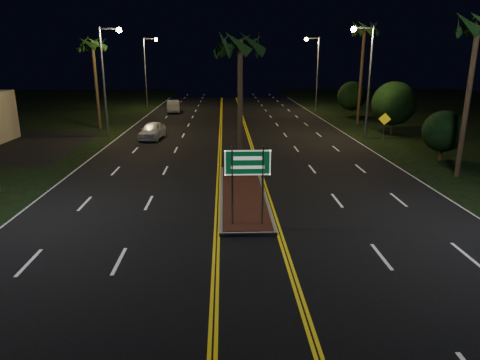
{
  "coord_description": "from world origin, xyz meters",
  "views": [
    {
      "loc": [
        -0.9,
        -13.27,
        6.64
      ],
      "look_at": [
        -0.28,
        3.15,
        1.9
      ],
      "focal_mm": 32.0,
      "sensor_mm": 36.0,
      "label": 1
    }
  ],
  "objects_px": {
    "median_island": "(243,194)",
    "streetlight_right_mid": "(366,70)",
    "palm_right_far": "(365,30)",
    "car_far": "(173,105)",
    "warning_sign": "(384,123)",
    "palm_median": "(240,45)",
    "streetlight_left_mid": "(107,69)",
    "streetlight_right_far": "(315,65)",
    "shrub_far": "(352,96)",
    "highway_sign": "(248,170)",
    "shrub_mid": "(394,103)",
    "palm_left_far": "(93,44)",
    "shrub_near": "(444,131)",
    "car_near": "(152,129)",
    "streetlight_left_far": "(148,65)",
    "palm_right_near": "(478,26)"
  },
  "relations": [
    {
      "from": "streetlight_right_far",
      "to": "car_far",
      "type": "distance_m",
      "value": 18.5
    },
    {
      "from": "streetlight_left_mid",
      "to": "palm_median",
      "type": "distance_m",
      "value": 17.25
    },
    {
      "from": "palm_left_far",
      "to": "car_near",
      "type": "distance_m",
      "value": 10.54
    },
    {
      "from": "streetlight_left_far",
      "to": "car_near",
      "type": "relative_size",
      "value": 1.86
    },
    {
      "from": "shrub_near",
      "to": "palm_median",
      "type": "bearing_deg",
      "value": -165.47
    },
    {
      "from": "palm_right_far",
      "to": "car_far",
      "type": "bearing_deg",
      "value": 152.15
    },
    {
      "from": "palm_left_far",
      "to": "palm_right_far",
      "type": "distance_m",
      "value": 25.72
    },
    {
      "from": "palm_left_far",
      "to": "palm_right_near",
      "type": "height_order",
      "value": "palm_right_near"
    },
    {
      "from": "streetlight_left_mid",
      "to": "streetlight_left_far",
      "type": "height_order",
      "value": "same"
    },
    {
      "from": "streetlight_left_far",
      "to": "warning_sign",
      "type": "xyz_separation_m",
      "value": [
        22.69,
        -23.25,
        -4.17
      ]
    },
    {
      "from": "streetlight_right_mid",
      "to": "palm_right_far",
      "type": "distance_m",
      "value": 9.0
    },
    {
      "from": "streetlight_left_far",
      "to": "streetlight_right_mid",
      "type": "relative_size",
      "value": 1.0
    },
    {
      "from": "shrub_far",
      "to": "car_near",
      "type": "xyz_separation_m",
      "value": [
        -20.75,
        -13.36,
        -1.53
      ]
    },
    {
      "from": "palm_median",
      "to": "streetlight_right_mid",
      "type": "bearing_deg",
      "value": 47.3
    },
    {
      "from": "highway_sign",
      "to": "streetlight_right_mid",
      "type": "relative_size",
      "value": 0.36
    },
    {
      "from": "shrub_near",
      "to": "car_near",
      "type": "relative_size",
      "value": 0.68
    },
    {
      "from": "streetlight_left_far",
      "to": "shrub_mid",
      "type": "distance_m",
      "value": 31.85
    },
    {
      "from": "streetlight_right_mid",
      "to": "palm_left_far",
      "type": "bearing_deg",
      "value": 165.63
    },
    {
      "from": "palm_left_far",
      "to": "palm_right_far",
      "type": "height_order",
      "value": "palm_right_far"
    },
    {
      "from": "shrub_far",
      "to": "car_near",
      "type": "relative_size",
      "value": 0.82
    },
    {
      "from": "median_island",
      "to": "shrub_near",
      "type": "distance_m",
      "value": 15.32
    },
    {
      "from": "median_island",
      "to": "shrub_mid",
      "type": "relative_size",
      "value": 2.22
    },
    {
      "from": "highway_sign",
      "to": "warning_sign",
      "type": "distance_m",
      "value": 21.66
    },
    {
      "from": "palm_median",
      "to": "car_far",
      "type": "height_order",
      "value": "palm_median"
    },
    {
      "from": "palm_median",
      "to": "highway_sign",
      "type": "bearing_deg",
      "value": -90.0
    },
    {
      "from": "streetlight_right_mid",
      "to": "streetlight_left_mid",
      "type": "bearing_deg",
      "value": 174.62
    },
    {
      "from": "streetlight_left_mid",
      "to": "streetlight_right_far",
      "type": "xyz_separation_m",
      "value": [
        21.23,
        18.0,
        0.0
      ]
    },
    {
      "from": "median_island",
      "to": "highway_sign",
      "type": "bearing_deg",
      "value": -90.0
    },
    {
      "from": "streetlight_right_mid",
      "to": "shrub_near",
      "type": "height_order",
      "value": "streetlight_right_mid"
    },
    {
      "from": "median_island",
      "to": "car_near",
      "type": "height_order",
      "value": "car_near"
    },
    {
      "from": "shrub_mid",
      "to": "warning_sign",
      "type": "bearing_deg",
      "value": -120.58
    },
    {
      "from": "streetlight_right_mid",
      "to": "palm_right_far",
      "type": "xyz_separation_m",
      "value": [
        2.19,
        8.0,
        3.49
      ]
    },
    {
      "from": "palm_right_far",
      "to": "shrub_near",
      "type": "xyz_separation_m",
      "value": [
        0.7,
        -16.0,
        -7.2
      ]
    },
    {
      "from": "streetlight_right_far",
      "to": "shrub_far",
      "type": "relative_size",
      "value": 2.27
    },
    {
      "from": "median_island",
      "to": "streetlight_right_mid",
      "type": "height_order",
      "value": "streetlight_right_mid"
    },
    {
      "from": "car_far",
      "to": "shrub_mid",
      "type": "bearing_deg",
      "value": -44.49
    },
    {
      "from": "palm_median",
      "to": "shrub_far",
      "type": "distance_m",
      "value": 29.41
    },
    {
      "from": "median_island",
      "to": "palm_median",
      "type": "distance_m",
      "value": 8.0
    },
    {
      "from": "streetlight_left_mid",
      "to": "palm_left_far",
      "type": "height_order",
      "value": "streetlight_left_mid"
    },
    {
      "from": "streetlight_right_mid",
      "to": "warning_sign",
      "type": "relative_size",
      "value": 3.91
    },
    {
      "from": "streetlight_right_far",
      "to": "shrub_near",
      "type": "height_order",
      "value": "streetlight_right_far"
    },
    {
      "from": "shrub_mid",
      "to": "car_far",
      "type": "relative_size",
      "value": 0.91
    },
    {
      "from": "streetlight_right_far",
      "to": "palm_left_far",
      "type": "bearing_deg",
      "value": -149.12
    },
    {
      "from": "streetlight_right_mid",
      "to": "car_near",
      "type": "distance_m",
      "value": 18.23
    },
    {
      "from": "palm_left_far",
      "to": "shrub_far",
      "type": "height_order",
      "value": "palm_left_far"
    },
    {
      "from": "car_far",
      "to": "palm_median",
      "type": "bearing_deg",
      "value": -83.03
    },
    {
      "from": "car_near",
      "to": "warning_sign",
      "type": "bearing_deg",
      "value": 0.43
    },
    {
      "from": "car_near",
      "to": "warning_sign",
      "type": "distance_m",
      "value": 19.13
    },
    {
      "from": "streetlight_right_far",
      "to": "shrub_mid",
      "type": "height_order",
      "value": "streetlight_right_far"
    },
    {
      "from": "shrub_far",
      "to": "streetlight_left_far",
      "type": "bearing_deg",
      "value": 161.86
    }
  ]
}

